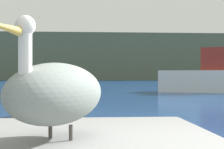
% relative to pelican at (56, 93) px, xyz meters
% --- Properties ---
extents(hillside_backdrop, '(140.00, 15.79, 7.92)m').
position_rel_pelican_xyz_m(hillside_backdrop, '(1.34, 65.99, 3.02)').
color(hillside_backdrop, '#5B664C').
rests_on(hillside_backdrop, ground).
extents(pelican, '(0.97, 1.30, 0.89)m').
position_rel_pelican_xyz_m(pelican, '(0.00, 0.00, 0.00)').
color(pelican, gray).
rests_on(pelican, pier_dock).
extents(fishing_boat_white, '(7.04, 4.62, 4.73)m').
position_rel_pelican_xyz_m(fishing_boat_white, '(8.05, 18.00, -0.06)').
color(fishing_boat_white, white).
rests_on(fishing_boat_white, ground).
extents(mooring_buoy, '(0.77, 0.77, 0.77)m').
position_rel_pelican_xyz_m(mooring_buoy, '(-0.85, 6.84, -0.56)').
color(mooring_buoy, yellow).
rests_on(mooring_buoy, ground).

